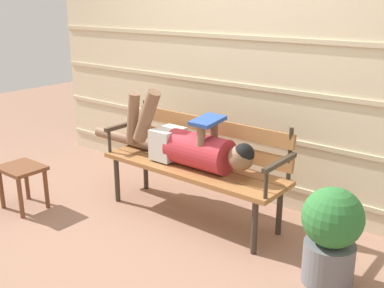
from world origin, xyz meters
TOP-DOWN VIEW (x-y plane):
  - ground_plane at (0.00, 0.00)m, footprint 12.00×12.00m
  - house_siding at (0.00, 0.82)m, footprint 4.55×0.08m
  - park_bench at (0.00, 0.24)m, footprint 1.57×0.47m
  - reclining_person at (-0.07, 0.17)m, footprint 1.73×0.27m
  - footstool at (-1.20, -0.59)m, footprint 0.36×0.30m
  - potted_plant at (1.22, -0.01)m, footprint 0.37×0.37m

SIDE VIEW (x-z plane):
  - ground_plane at x=0.00m, z-range 0.00..0.00m
  - footstool at x=-1.20m, z-range 0.11..0.48m
  - potted_plant at x=1.22m, z-range 0.02..0.65m
  - park_bench at x=0.00m, z-range 0.06..0.89m
  - reclining_person at x=-0.07m, z-range 0.31..0.89m
  - house_siding at x=0.00m, z-range 0.00..2.38m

